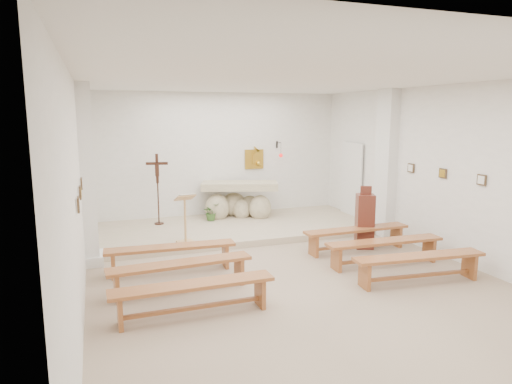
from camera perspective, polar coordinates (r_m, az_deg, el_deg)
name	(u,v)px	position (r m, az deg, el deg)	size (l,w,h in m)	color
ground	(290,277)	(8.44, 4.30, -10.52)	(7.00, 10.00, 0.00)	tan
wall_left	(78,193)	(7.33, -21.34, -0.11)	(0.02, 10.00, 3.50)	white
wall_right	(451,173)	(9.94, 23.18, 2.20)	(0.02, 10.00, 3.50)	white
wall_back	(218,157)	(12.69, -4.77, 4.42)	(7.00, 0.02, 3.50)	white
ceiling	(293,80)	(7.94, 4.63, 13.83)	(7.00, 10.00, 0.02)	silver
sanctuary_platform	(234,228)	(11.56, -2.75, -4.52)	(6.98, 3.00, 0.15)	#C6AF98
pilaster_left	(88,176)	(9.30, -20.29, 1.91)	(0.26, 0.55, 3.50)	white
pilaster_right	(386,163)	(11.41, 15.93, 3.48)	(0.26, 0.55, 3.50)	white
gold_wall_relief	(254,159)	(12.98, -0.23, 4.12)	(0.55, 0.04, 0.55)	gold
sanctuary_lamp	(280,154)	(12.98, 3.06, 4.82)	(0.11, 0.36, 0.44)	black
station_frame_left_front	(78,205)	(6.54, -21.32, -1.49)	(0.03, 0.20, 0.20)	#44311E
station_frame_left_mid	(80,193)	(7.53, -21.13, -0.08)	(0.03, 0.20, 0.20)	#44311E
station_frame_left_rear	(81,184)	(8.52, -20.99, 1.00)	(0.03, 0.20, 0.20)	#44311E
station_frame_right_front	(482,180)	(9.37, 26.37, 1.37)	(0.03, 0.20, 0.20)	#44311E
station_frame_right_mid	(443,173)	(10.08, 22.31, 2.17)	(0.03, 0.20, 0.20)	#44311E
station_frame_right_rear	(411,168)	(10.84, 18.80, 2.86)	(0.03, 0.20, 0.20)	#44311E
radiator_left	(89,241)	(10.28, -20.11, -5.81)	(0.10, 0.85, 0.52)	silver
radiator_right	(369,217)	(12.25, 13.95, -3.05)	(0.10, 0.85, 0.52)	silver
altar	(239,202)	(12.40, -2.17, -1.28)	(2.17, 1.37, 1.05)	beige
lectern	(185,219)	(9.93, -8.82, -3.29)	(0.45, 0.40, 1.11)	tan
crucifix_stand	(158,184)	(11.70, -12.20, 1.00)	(0.54, 0.24, 1.79)	#3A1B12
potted_plant	(211,212)	(12.04, -5.65, -2.50)	(0.41, 0.36, 0.46)	#386327
donation_pedestal	(365,221)	(10.29, 13.43, -3.52)	(0.48, 0.48, 1.38)	#592519
bench_left_front	(171,252)	(8.69, -10.58, -7.42)	(2.41, 0.51, 0.51)	#96582B
bench_right_front	(357,234)	(10.06, 12.46, -5.12)	(2.40, 0.42, 0.51)	#96582B
bench_left_second	(181,269)	(7.75, -9.38, -9.53)	(2.41, 0.53, 0.51)	#96582B
bench_right_second	(385,246)	(9.26, 15.77, -6.56)	(2.41, 0.49, 0.51)	#96582B
bench_left_third	(193,291)	(6.82, -7.83, -12.21)	(2.40, 0.41, 0.51)	#96582B
bench_right_third	(419,262)	(8.50, 19.72, -8.24)	(2.42, 0.61, 0.51)	#96582B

